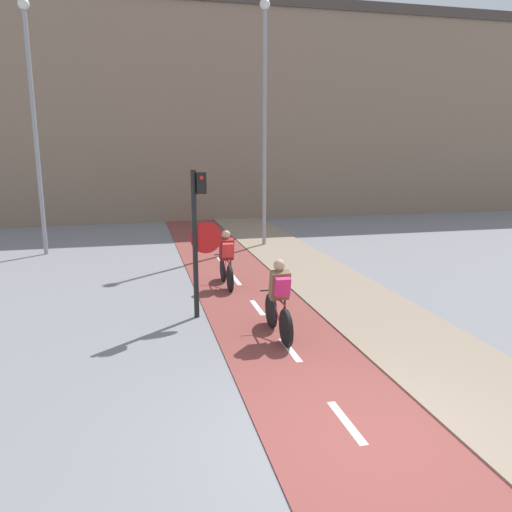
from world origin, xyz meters
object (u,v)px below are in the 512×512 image
Objects in this scene: street_lamp_sidewalk at (265,105)px; cyclist_near at (279,301)px; street_lamp_far at (33,107)px; cyclist_far at (227,260)px; traffic_light_pole at (199,228)px.

cyclist_near is (-2.04, -9.04, -4.35)m from street_lamp_sidewalk.
street_lamp_far reaches higher than cyclist_near.
cyclist_near is 1.02× the size of cyclist_far.
traffic_light_pole is 2.38m from cyclist_near.
traffic_light_pole is 2.73m from cyclist_far.
traffic_light_pole is at bearing -114.11° from street_lamp_sidewalk.
street_lamp_sidewalk is at bearing 65.74° from cyclist_far.
traffic_light_pole is at bearing -60.74° from street_lamp_far.
cyclist_near is at bearing -58.68° from street_lamp_far.
cyclist_far is (5.33, -5.53, -4.15)m from street_lamp_far.
street_lamp_far is 0.95× the size of street_lamp_sidewalk.
street_lamp_far is 7.71m from street_lamp_sidewalk.
cyclist_far is (-0.34, 3.77, -0.01)m from cyclist_near.
traffic_light_pole is 0.37× the size of street_lamp_sidewalk.
traffic_light_pole is 0.39× the size of street_lamp_far.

